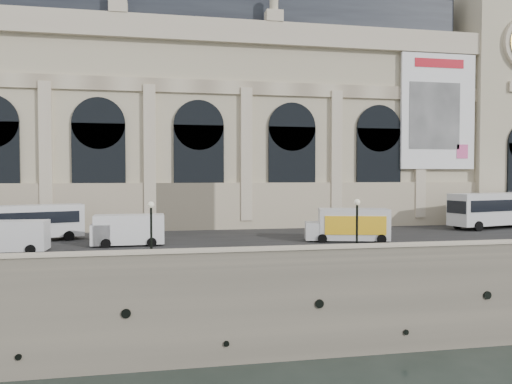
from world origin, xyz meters
TOP-DOWN VIEW (x-y plane):
  - ground at (0.00, 0.00)m, footprint 260.00×260.00m
  - quay at (0.00, 35.00)m, footprint 160.00×70.00m
  - street at (0.00, 14.00)m, footprint 160.00×24.00m
  - parapet at (0.00, 0.60)m, footprint 160.00×1.40m
  - museum at (-5.98, 30.86)m, footprint 69.00×18.70m
  - clock_pavilion at (34.00, 27.93)m, footprint 13.00×14.72m
  - bus_left at (-20.11, 15.44)m, footprint 11.04×5.46m
  - bus_right at (28.47, 17.91)m, footprint 13.34×5.72m
  - van_b at (-19.30, 9.55)m, footprint 5.48×2.39m
  - van_c at (-10.83, 11.59)m, footprint 5.83×2.52m
  - box_truck at (8.15, 10.68)m, footprint 7.51×3.91m
  - lamp_left at (-8.55, 2.42)m, footprint 0.42×0.42m
  - lamp_right at (5.19, 1.64)m, footprint 0.43×0.43m

SIDE VIEW (x-z plane):
  - ground at x=0.00m, z-range 0.00..0.00m
  - quay at x=0.00m, z-range 0.00..6.00m
  - street at x=0.00m, z-range 6.00..6.06m
  - parapet at x=0.00m, z-range 6.01..7.22m
  - van_b at x=-19.30m, z-range 6.03..8.44m
  - van_c at x=-10.83m, z-range 6.03..8.60m
  - box_truck at x=8.15m, z-range 6.01..8.90m
  - bus_left at x=-20.11m, z-range 6.20..9.40m
  - lamp_left at x=-8.55m, z-range 5.99..10.12m
  - lamp_right at x=5.19m, z-range 5.99..10.19m
  - bus_right at x=28.47m, z-range 6.23..10.09m
  - museum at x=-5.98m, z-range 5.17..34.27m
  - clock_pavilion at x=34.00m, z-range 5.07..41.77m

